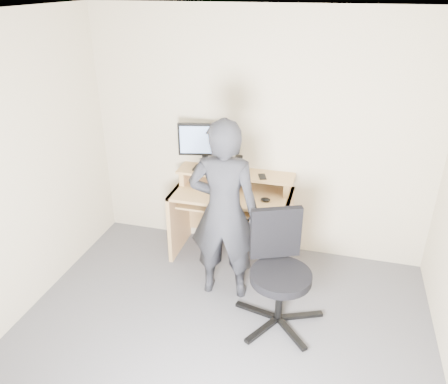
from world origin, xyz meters
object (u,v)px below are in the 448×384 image
at_px(desk, 233,207).
at_px(monitor, 204,142).
at_px(office_chair, 279,266).
at_px(person, 224,212).

distance_m(desk, monitor, 0.74).
xyz_separation_m(monitor, office_chair, (0.94, -0.96, -0.67)).
xyz_separation_m(desk, person, (0.08, -0.67, 0.30)).
height_order(desk, person, person).
bearing_deg(office_chair, desk, 101.24).
height_order(monitor, office_chair, monitor).
bearing_deg(office_chair, monitor, 111.37).
relative_size(desk, office_chair, 1.23).
relative_size(office_chair, person, 0.57).
distance_m(desk, office_chair, 1.09).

